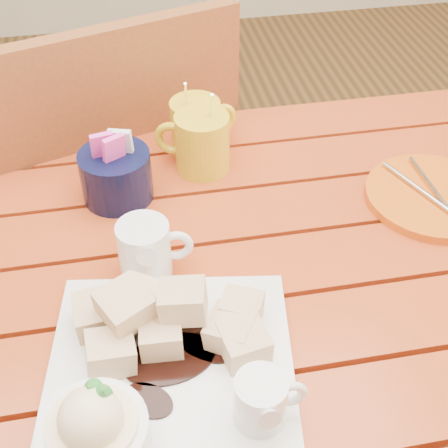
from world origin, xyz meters
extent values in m
cube|color=#963513|center=(0.00, -0.23, 0.73)|extent=(1.20, 0.11, 0.03)
cube|color=#963513|center=(0.00, -0.11, 0.73)|extent=(1.20, 0.11, 0.03)
cube|color=#963513|center=(0.00, 0.00, 0.73)|extent=(1.20, 0.11, 0.03)
cube|color=#963513|center=(0.00, 0.11, 0.73)|extent=(1.20, 0.11, 0.03)
cube|color=#963513|center=(0.00, 0.23, 0.73)|extent=(1.20, 0.11, 0.03)
cube|color=#963513|center=(0.00, 0.34, 0.73)|extent=(1.20, 0.11, 0.03)
cube|color=#963513|center=(0.00, 0.36, 0.68)|extent=(1.12, 0.04, 0.08)
cylinder|color=#963513|center=(0.55, 0.35, 0.36)|extent=(0.06, 0.06, 0.72)
cube|color=white|center=(-0.04, -0.15, 0.76)|extent=(0.31, 0.31, 0.02)
cube|color=#BC7939|center=(-0.06, -0.06, 0.79)|extent=(0.07, 0.07, 0.04)
cube|color=#BC7939|center=(0.05, -0.10, 0.79)|extent=(0.07, 0.07, 0.04)
cube|color=#BC7939|center=(-0.01, -0.10, 0.82)|extent=(0.06, 0.06, 0.04)
cube|color=#BC7939|center=(-0.10, -0.13, 0.79)|extent=(0.05, 0.05, 0.04)
cube|color=#BC7939|center=(0.04, -0.13, 0.79)|extent=(0.07, 0.07, 0.04)
cube|color=#BC7939|center=(-0.08, -0.10, 0.82)|extent=(0.07, 0.07, 0.04)
cube|color=#BC7939|center=(-0.11, -0.07, 0.79)|extent=(0.05, 0.05, 0.04)
cube|color=#BC7939|center=(-0.04, -0.12, 0.79)|extent=(0.05, 0.05, 0.04)
cube|color=#BC7939|center=(0.05, -0.15, 0.79)|extent=(0.06, 0.06, 0.04)
cylinder|color=white|center=(-0.12, -0.23, 0.79)|extent=(0.11, 0.11, 0.04)
cylinder|color=#FFEDBB|center=(-0.12, -0.23, 0.80)|extent=(0.09, 0.09, 0.03)
sphere|color=#FFEDBB|center=(-0.12, -0.23, 0.82)|extent=(0.06, 0.06, 0.06)
cone|color=#2A832D|center=(-0.11, -0.23, 0.85)|extent=(0.04, 0.04, 0.03)
cone|color=#2A832D|center=(-0.12, -0.22, 0.84)|extent=(0.03, 0.03, 0.03)
cylinder|color=white|center=(0.05, -0.23, 0.80)|extent=(0.05, 0.05, 0.06)
cylinder|color=black|center=(0.05, -0.23, 0.82)|extent=(0.04, 0.04, 0.01)
cone|color=white|center=(0.05, -0.26, 0.82)|extent=(0.02, 0.02, 0.03)
torus|color=white|center=(0.08, -0.23, 0.80)|extent=(0.04, 0.01, 0.04)
cylinder|color=gold|center=(0.06, 0.24, 0.80)|extent=(0.09, 0.09, 0.09)
cylinder|color=black|center=(0.06, 0.24, 0.84)|extent=(0.07, 0.07, 0.01)
torus|color=gold|center=(0.02, 0.26, 0.80)|extent=(0.06, 0.04, 0.06)
cylinder|color=silver|center=(0.08, 0.24, 0.83)|extent=(0.01, 0.06, 0.12)
cylinder|color=gold|center=(0.06, 0.29, 0.80)|extent=(0.08, 0.08, 0.09)
cylinder|color=black|center=(0.06, 0.29, 0.83)|extent=(0.07, 0.07, 0.01)
torus|color=gold|center=(0.10, 0.30, 0.80)|extent=(0.06, 0.03, 0.06)
cylinder|color=silver|center=(0.05, 0.29, 0.83)|extent=(0.01, 0.06, 0.12)
cylinder|color=white|center=(-0.05, 0.02, 0.79)|extent=(0.07, 0.07, 0.08)
cylinder|color=white|center=(-0.05, 0.02, 0.83)|extent=(0.05, 0.05, 0.01)
cone|color=white|center=(-0.05, -0.02, 0.82)|extent=(0.03, 0.03, 0.03)
torus|color=white|center=(-0.01, 0.02, 0.79)|extent=(0.05, 0.01, 0.05)
cylinder|color=black|center=(-0.08, 0.19, 0.79)|extent=(0.11, 0.11, 0.08)
cube|color=#FF45B9|center=(-0.09, 0.19, 0.84)|extent=(0.04, 0.02, 0.05)
cube|color=white|center=(-0.06, 0.19, 0.84)|extent=(0.04, 0.02, 0.05)
cube|color=#FF45B9|center=(-0.07, 0.18, 0.84)|extent=(0.04, 0.03, 0.05)
cylinder|color=#CF5812|center=(0.39, 0.09, 0.76)|extent=(0.20, 0.20, 0.01)
cylinder|color=silver|center=(0.37, 0.10, 0.77)|extent=(0.06, 0.14, 0.01)
cylinder|color=silver|center=(0.39, 0.10, 0.77)|extent=(0.01, 0.15, 0.01)
cube|color=brown|center=(-0.12, 0.55, 0.46)|extent=(0.56, 0.56, 0.03)
cylinder|color=brown|center=(0.00, 0.79, 0.22)|extent=(0.04, 0.04, 0.45)
cylinder|color=brown|center=(-0.36, 0.67, 0.22)|extent=(0.04, 0.04, 0.45)
cylinder|color=brown|center=(0.12, 0.42, 0.22)|extent=(0.04, 0.04, 0.45)
cylinder|color=brown|center=(-0.25, 0.31, 0.22)|extent=(0.04, 0.04, 0.45)
cube|color=brown|center=(-0.06, 0.35, 0.71)|extent=(0.43, 0.17, 0.47)
camera|label=1|loc=(-0.06, -0.57, 1.35)|focal=50.00mm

